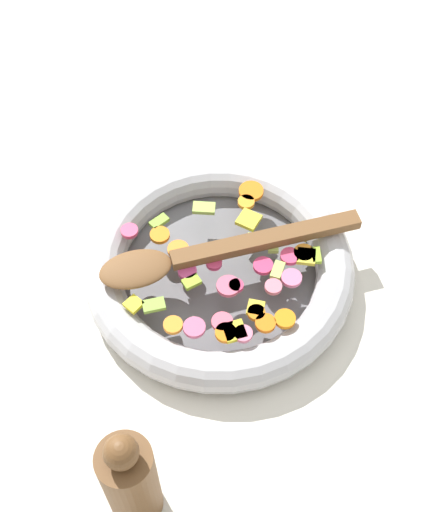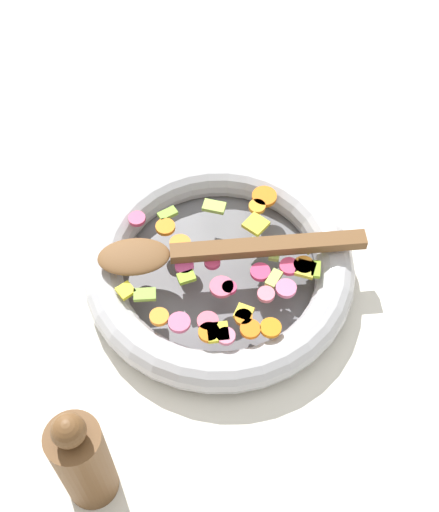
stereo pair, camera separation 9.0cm
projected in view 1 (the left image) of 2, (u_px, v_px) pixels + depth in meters
The scene contains 5 objects.
ground_plane at pixel (220, 278), 0.94m from camera, with size 4.00×4.00×0.00m, color silver.
skillet at pixel (220, 268), 0.92m from camera, with size 0.35×0.35×0.05m.
chopped_vegetables at pixel (231, 270), 0.88m from camera, with size 0.26×0.26×0.01m.
wooden_spoon at pixel (204, 253), 0.88m from camera, with size 0.26×0.27×0.01m.
pepper_mill at pixel (130, 480), 0.71m from camera, with size 0.06×0.06×0.18m.
Camera 1 is at (0.45, 0.24, 0.79)m, focal length 50.00 mm.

